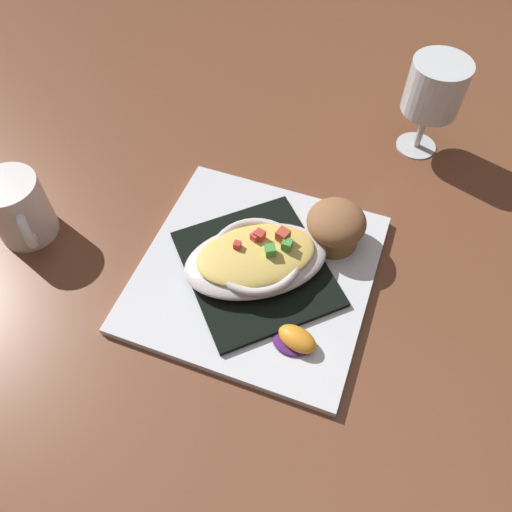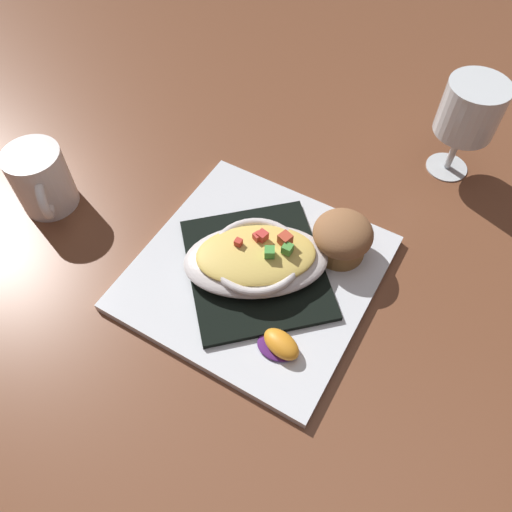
% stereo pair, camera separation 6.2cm
% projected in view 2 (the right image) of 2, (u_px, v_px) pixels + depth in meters
% --- Properties ---
extents(ground_plane, '(2.60, 2.60, 0.00)m').
position_uv_depth(ground_plane, '(256.00, 275.00, 0.65)').
color(ground_plane, brown).
extents(square_plate, '(0.32, 0.32, 0.01)m').
position_uv_depth(square_plate, '(256.00, 272.00, 0.65)').
color(square_plate, white).
rests_on(square_plate, ground_plane).
extents(folded_napkin, '(0.24, 0.25, 0.01)m').
position_uv_depth(folded_napkin, '(256.00, 268.00, 0.64)').
color(folded_napkin, black).
rests_on(folded_napkin, square_plate).
extents(gratin_dish, '(0.21, 0.18, 0.05)m').
position_uv_depth(gratin_dish, '(256.00, 258.00, 0.62)').
color(gratin_dish, silver).
rests_on(gratin_dish, folded_napkin).
extents(muffin, '(0.08, 0.08, 0.06)m').
position_uv_depth(muffin, '(342.00, 237.00, 0.64)').
color(muffin, olive).
rests_on(muffin, square_plate).
extents(orange_garnish, '(0.06, 0.04, 0.02)m').
position_uv_depth(orange_garnish, '(280.00, 345.00, 0.57)').
color(orange_garnish, '#53216A').
rests_on(orange_garnish, square_plate).
extents(coffee_mug, '(0.09, 0.10, 0.09)m').
position_uv_depth(coffee_mug, '(44.00, 181.00, 0.69)').
color(coffee_mug, white).
rests_on(coffee_mug, ground_plane).
extents(stemmed_glass, '(0.08, 0.08, 0.15)m').
position_uv_depth(stemmed_glass, '(469.00, 113.00, 0.68)').
color(stemmed_glass, white).
rests_on(stemmed_glass, ground_plane).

